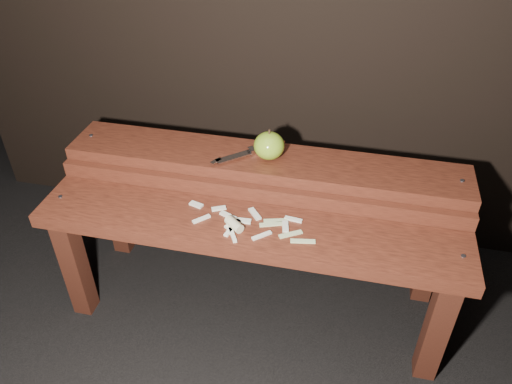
% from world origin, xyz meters
% --- Properties ---
extents(ground, '(60.00, 60.00, 0.00)m').
position_xyz_m(ground, '(0.00, 0.00, 0.00)').
color(ground, black).
extents(bench_front_tier, '(1.20, 0.20, 0.42)m').
position_xyz_m(bench_front_tier, '(0.00, -0.06, 0.35)').
color(bench_front_tier, '#3A180E').
rests_on(bench_front_tier, ground).
extents(bench_rear_tier, '(1.20, 0.21, 0.50)m').
position_xyz_m(bench_rear_tier, '(0.00, 0.17, 0.41)').
color(bench_rear_tier, '#3A180E').
rests_on(bench_rear_tier, ground).
extents(apple, '(0.09, 0.09, 0.09)m').
position_xyz_m(apple, '(0.01, 0.17, 0.54)').
color(apple, '#7EA221').
rests_on(apple, bench_rear_tier).
extents(knife, '(0.19, 0.17, 0.02)m').
position_xyz_m(knife, '(-0.02, 0.19, 0.51)').
color(knife, '#993D21').
rests_on(knife, bench_rear_tier).
extents(apple_scraps, '(0.37, 0.15, 0.03)m').
position_xyz_m(apple_scraps, '(-0.01, -0.05, 0.43)').
color(apple_scraps, beige).
rests_on(apple_scraps, bench_front_tier).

